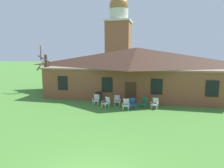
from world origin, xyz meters
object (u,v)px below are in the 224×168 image
object	(u,v)px
lawn_chair_right_end	(133,103)
trash_bin	(99,97)
lawn_chair_under_eave	(155,103)
lawn_chair_far_side	(144,102)
lawn_chair_middle	(126,104)
lawn_chair_by_porch	(96,99)
lawn_chair_left_end	(117,100)
lawn_chair_near_door	(106,102)

from	to	relation	value
lawn_chair_right_end	trash_bin	bearing A→B (deg)	155.98
lawn_chair_right_end	lawn_chair_under_eave	size ratio (longest dim) A/B	1.00
lawn_chair_far_side	trash_bin	size ratio (longest dim) A/B	0.98
lawn_chair_far_side	lawn_chair_under_eave	bearing A→B (deg)	-10.30
lawn_chair_middle	lawn_chair_far_side	world-z (taller)	same
lawn_chair_by_porch	lawn_chair_right_end	size ratio (longest dim) A/B	1.00
lawn_chair_far_side	trash_bin	bearing A→B (deg)	167.98
lawn_chair_right_end	trash_bin	world-z (taller)	trash_bin
trash_bin	lawn_chair_far_side	bearing A→B (deg)	-12.02
lawn_chair_under_eave	trash_bin	xyz separation A→B (m)	(-5.62, 1.17, -0.00)
lawn_chair_right_end	lawn_chair_far_side	world-z (taller)	same
lawn_chair_by_porch	lawn_chair_right_end	world-z (taller)	same
lawn_chair_left_end	lawn_chair_far_side	world-z (taller)	same
lawn_chair_under_eave	lawn_chair_right_end	bearing A→B (deg)	-166.59
lawn_chair_near_door	lawn_chair_middle	size ratio (longest dim) A/B	1.00
lawn_chair_far_side	lawn_chair_under_eave	xyz separation A→B (m)	(0.96, -0.17, 0.00)
lawn_chair_by_porch	lawn_chair_under_eave	bearing A→B (deg)	-2.21
lawn_chair_near_door	lawn_chair_by_porch	bearing A→B (deg)	146.39
lawn_chair_right_end	lawn_chair_far_side	distance (m)	1.18
lawn_chair_by_porch	trash_bin	xyz separation A→B (m)	(-0.04, 0.95, -0.00)
lawn_chair_middle	lawn_chair_right_end	distance (m)	0.69
trash_bin	lawn_chair_under_eave	bearing A→B (deg)	-11.72
lawn_chair_by_porch	lawn_chair_middle	size ratio (longest dim) A/B	1.00
lawn_chair_left_end	lawn_chair_middle	world-z (taller)	same
lawn_chair_near_door	lawn_chair_right_end	size ratio (longest dim) A/B	1.00
lawn_chair_near_door	lawn_chair_right_end	world-z (taller)	same
trash_bin	lawn_chair_right_end	bearing A→B (deg)	-24.02
lawn_chair_middle	lawn_chair_under_eave	size ratio (longest dim) A/B	1.00
lawn_chair_by_porch	lawn_chair_near_door	distance (m)	1.47
lawn_chair_left_end	trash_bin	distance (m)	2.23
lawn_chair_near_door	lawn_chair_far_side	world-z (taller)	same
lawn_chair_near_door	lawn_chair_far_side	distance (m)	3.48
lawn_chair_by_porch	lawn_chair_middle	distance (m)	3.29
lawn_chair_by_porch	lawn_chair_left_end	bearing A→B (deg)	4.17
lawn_chair_by_porch	lawn_chair_middle	xyz separation A→B (m)	(3.09, -1.12, 0.00)
lawn_chair_near_door	lawn_chair_far_side	xyz separation A→B (m)	(3.39, 0.77, 0.00)
lawn_chair_left_end	lawn_chair_under_eave	world-z (taller)	same
lawn_chair_near_door	lawn_chair_under_eave	bearing A→B (deg)	7.86
lawn_chair_left_end	lawn_chair_by_porch	bearing A→B (deg)	-175.83
lawn_chair_middle	lawn_chair_under_eave	bearing A→B (deg)	19.99
lawn_chair_left_end	lawn_chair_right_end	xyz separation A→B (m)	(1.58, -0.83, 0.00)
lawn_chair_far_side	lawn_chair_left_end	bearing A→B (deg)	175.80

